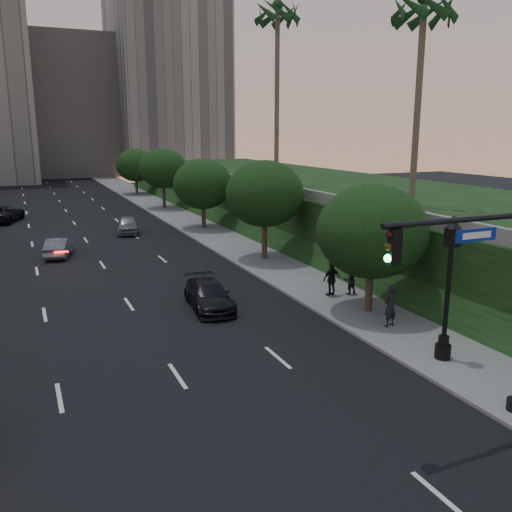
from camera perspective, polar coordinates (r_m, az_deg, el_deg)
name	(u,v)px	position (r m, az deg, el deg)	size (l,w,h in m)	color
ground	(227,450)	(15.88, -3.08, -19.73)	(160.00, 160.00, 0.00)	black
road_surface	(89,245)	(43.63, -17.19, 1.13)	(16.00, 140.00, 0.02)	black
sidewalk_right	(215,234)	(45.85, -4.39, 2.32)	(4.50, 140.00, 0.15)	slate
embankment	(347,207)	(48.94, 9.51, 5.14)	(18.00, 90.00, 4.00)	black
parapet_wall	(259,184)	(44.60, 0.35, 7.60)	(0.35, 90.00, 0.70)	slate
office_block_mid	(69,107)	(115.10, -19.07, 14.57)	(22.00, 18.00, 26.00)	#A9A39B
office_block_right	(167,81)	(112.63, -9.39, 17.69)	(20.00, 22.00, 36.00)	gray
tree_right_a	(372,231)	(25.79, 12.10, 2.56)	(5.20, 5.20, 6.24)	#38281C
tree_right_b	(265,194)	(36.02, 0.91, 6.56)	(5.20, 5.20, 6.74)	#38281C
tree_right_c	(203,184)	(48.13, -5.62, 7.55)	(5.20, 5.20, 6.24)	#38281C
tree_right_d	(163,168)	(61.50, -9.77, 9.08)	(5.20, 5.20, 6.74)	#38281C
tree_right_e	(135,165)	(76.14, -12.57, 9.31)	(5.20, 5.20, 6.24)	#38281C
palm_mid	(424,10)	(35.19, 17.26, 23.53)	(3.20, 3.20, 13.00)	#4C4233
palm_far	(278,16)	(48.12, 2.29, 23.89)	(3.20, 3.20, 15.50)	#4C4233
traffic_signal_mast	(501,306)	(17.13, 24.37, -4.84)	(5.68, 0.56, 7.00)	black
street_lamp	(447,296)	(21.31, 19.49, -3.95)	(0.64, 0.64, 5.62)	black
sedan_mid_left	(59,247)	(40.17, -20.04, 0.89)	(1.43, 4.09, 1.35)	#57595F
sedan_far_left	(3,214)	(57.49, -25.07, 4.03)	(2.62, 5.68, 1.58)	black
sedan_near_right	(209,295)	(26.87, -4.99, -4.14)	(1.87, 4.61, 1.34)	black
sedan_far_right	(128,225)	(47.61, -13.35, 3.23)	(1.79, 4.44, 1.51)	slate
pedestrian_a	(390,306)	(24.56, 13.93, -5.08)	(0.70, 0.46, 1.92)	black
pedestrian_b	(349,280)	(28.99, 9.81, -2.49)	(0.74, 0.58, 1.53)	black
pedestrian_c	(332,279)	(28.52, 7.97, -2.39)	(1.06, 0.44, 1.81)	black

